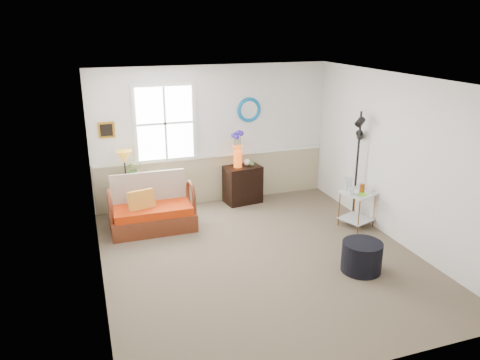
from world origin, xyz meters
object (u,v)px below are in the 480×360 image
object	(u,v)px
cabinet	(243,184)
side_table	(357,209)
ottoman	(362,257)
loveseat	(152,204)
lamp_stand	(127,198)
floor_lamp	(357,166)

from	to	relation	value
cabinet	side_table	size ratio (longest dim) A/B	1.18
ottoman	cabinet	bearing A→B (deg)	102.88
loveseat	lamp_stand	size ratio (longest dim) A/B	2.01
side_table	floor_lamp	world-z (taller)	floor_lamp
loveseat	cabinet	distance (m)	1.97
loveseat	side_table	distance (m)	3.45
loveseat	side_table	size ratio (longest dim) A/B	2.25
lamp_stand	side_table	size ratio (longest dim) A/B	1.12
side_table	ottoman	world-z (taller)	side_table
cabinet	floor_lamp	xyz separation A→B (m)	(1.60, -1.38, 0.60)
lamp_stand	ottoman	xyz separation A→B (m)	(2.87, -3.06, -0.13)
lamp_stand	cabinet	world-z (taller)	cabinet
side_table	floor_lamp	bearing A→B (deg)	65.19
cabinet	ottoman	world-z (taller)	cabinet
loveseat	lamp_stand	distance (m)	0.78
ottoman	lamp_stand	bearing A→B (deg)	133.20
loveseat	cabinet	size ratio (longest dim) A/B	1.92
floor_lamp	ottoman	world-z (taller)	floor_lamp
cabinet	ottoman	size ratio (longest dim) A/B	1.29
loveseat	floor_lamp	distance (m)	3.55
cabinet	floor_lamp	world-z (taller)	floor_lamp
cabinet	floor_lamp	bearing A→B (deg)	-48.09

